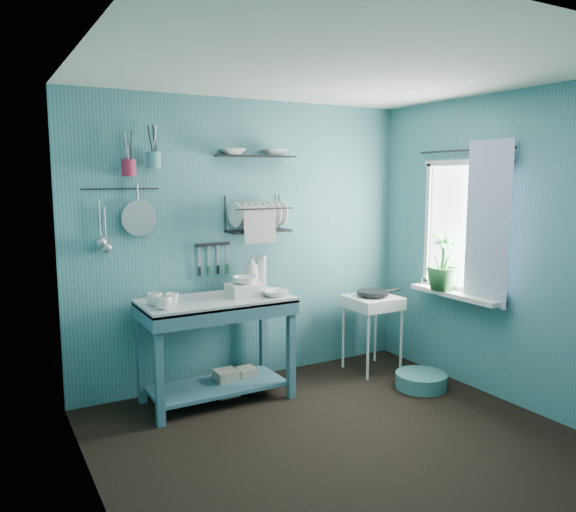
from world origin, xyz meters
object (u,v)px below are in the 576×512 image
work_counter (217,350)px  potted_plant (443,262)px  soap_bottle (252,272)px  wash_tub (245,290)px  frying_pan (373,293)px  mug_mid (172,299)px  storage_tin_large (226,383)px  mug_left (163,303)px  utensil_cup_teal (154,160)px  floor_basin (421,381)px  water_bottle (261,272)px  utensil_cup_magenta (129,168)px  storage_tin_small (246,379)px  mug_right (155,299)px  hotplate_stand (372,333)px  colander (139,218)px  dish_rack (258,214)px

work_counter → potted_plant: size_ratio=2.41×
soap_bottle → wash_tub: bearing=-127.7°
frying_pan → potted_plant: bearing=-52.6°
mug_mid → storage_tin_large: 0.93m
mug_left → utensil_cup_teal: 1.15m
soap_bottle → floor_basin: bearing=-33.7°
soap_bottle → storage_tin_large: 0.96m
water_bottle → utensil_cup_magenta: utensil_cup_magenta is taller
soap_bottle → storage_tin_small: bearing=-135.0°
mug_mid → utensil_cup_magenta: size_ratio=0.77×
wash_tub → floor_basin: wash_tub is taller
wash_tub → storage_tin_small: size_ratio=1.40×
wash_tub → storage_tin_large: 0.81m
mug_right → utensil_cup_teal: (0.11, 0.30, 1.06)m
soap_bottle → storage_tin_large: soap_bottle is taller
water_bottle → potted_plant: 1.61m
utensil_cup_teal → mug_mid: bearing=-89.0°
water_bottle → frying_pan: water_bottle is taller
wash_tub → frying_pan: (1.31, -0.02, -0.15)m
potted_plant → floor_basin: 1.06m
hotplate_stand → potted_plant: bearing=-45.0°
water_bottle → floor_basin: size_ratio=0.63×
wash_tub → colander: bearing=155.4°
utensil_cup_magenta → storage_tin_small: size_ratio=0.65×
mug_mid → water_bottle: (0.90, 0.28, 0.09)m
frying_pan → utensil_cup_magenta: bearing=171.1°
work_counter → dish_rack: size_ratio=2.20×
dish_rack → utensil_cup_magenta: (-1.09, 0.05, 0.39)m
wash_tub → storage_tin_large: wash_tub is taller
wash_tub → work_counter: bearing=175.4°
mug_mid → soap_bottle: soap_bottle is taller
storage_tin_large → water_bottle: bearing=22.0°
mug_left → potted_plant: 2.46m
soap_bottle → colander: size_ratio=1.07×
soap_bottle → utensil_cup_teal: 1.25m
water_bottle → dish_rack: 0.51m
utensil_cup_teal → mug_right: bearing=-110.9°
work_counter → floor_basin: work_counter is taller
storage_tin_large → storage_tin_small: size_ratio=1.10×
potted_plant → utensil_cup_magenta: bearing=161.6°
frying_pan → storage_tin_large: 1.60m
hotplate_stand → utensil_cup_magenta: (-2.14, 0.34, 1.54)m
frying_pan → colander: size_ratio=1.07×
soap_bottle → utensil_cup_magenta: utensil_cup_magenta is taller
dish_rack → colander: size_ratio=1.96×
work_counter → floor_basin: (1.65, -0.62, -0.36)m
water_bottle → utensil_cup_magenta: (-1.10, 0.08, 0.90)m
potted_plant → work_counter: bearing=164.5°
soap_bottle → utensil_cup_magenta: 1.35m
mug_right → storage_tin_small: (0.80, 0.08, -0.80)m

